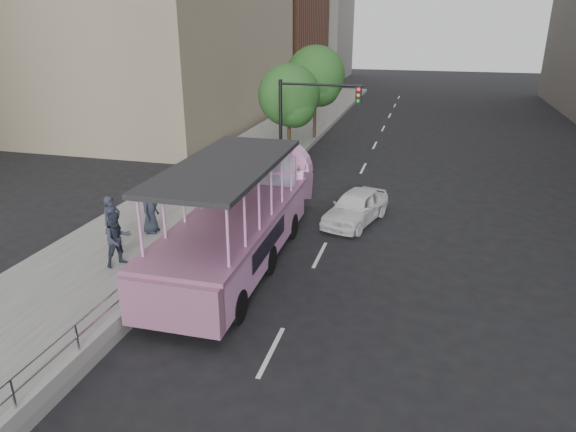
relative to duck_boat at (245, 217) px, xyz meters
The scene contains 14 objects.
ground 4.04m from the duck_boat, 64.83° to the right, with size 160.00×160.00×0.00m, color black.
sidewalk 7.86m from the duck_boat, 122.21° to the left, with size 5.50×80.00×0.30m, color #9F9F99.
kerb_wall 2.28m from the duck_boat, 136.46° to the right, with size 0.24×30.00×0.36m, color #A8A8A2.
guardrail 2.10m from the duck_boat, 136.46° to the right, with size 0.07×22.00×0.71m.
duck_boat is the anchor object (origin of this frame).
car 5.36m from the duck_boat, 50.50° to the left, with size 1.63×4.04×1.38m, color white.
pedestrian_near 4.69m from the duck_boat, 163.52° to the right, with size 0.70×0.46×1.91m, color #2A303E.
pedestrian_mid 4.34m from the duck_boat, 143.80° to the right, with size 0.91×0.71×1.88m, color #2A303E.
pedestrian_far 3.95m from the duck_boat, behind, with size 0.90×0.59×1.84m, color #2A303E.
parking_sign 3.75m from the duck_boat, 111.67° to the left, with size 0.08×0.56×2.48m.
traffic_signal 9.30m from the duck_boat, 90.58° to the left, with size 4.20×0.32×5.20m.
street_tree_near 12.84m from the duck_boat, 97.70° to the left, with size 3.52×3.52×5.72m.
street_tree_far 18.78m from the duck_boat, 94.60° to the left, with size 3.97×3.97×6.45m.
midrise_stone_b 62.84m from the duck_boat, 103.36° to the left, with size 16.00×14.00×20.00m, color slate.
Camera 1 is at (4.31, -12.50, 7.92)m, focal length 32.00 mm.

